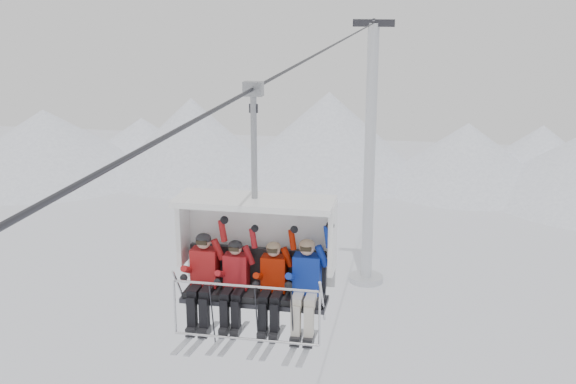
% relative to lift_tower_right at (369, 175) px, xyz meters
% --- Properties ---
extents(ridgeline, '(72.00, 21.00, 7.00)m').
position_rel_lift_tower_right_xyz_m(ridgeline, '(-1.58, 20.05, -2.94)').
color(ridgeline, white).
rests_on(ridgeline, ground).
extents(lift_tower_right, '(2.00, 1.80, 13.48)m').
position_rel_lift_tower_right_xyz_m(lift_tower_right, '(0.00, 0.00, 0.00)').
color(lift_tower_right, silver).
rests_on(lift_tower_right, ground).
extents(haul_cable, '(0.06, 50.00, 0.06)m').
position_rel_lift_tower_right_xyz_m(haul_cable, '(0.00, -22.00, 7.52)').
color(haul_cable, '#2A2A2F').
rests_on(haul_cable, lift_tower_left).
extents(chairlift_carrier, '(2.55, 1.17, 3.98)m').
position_rel_lift_tower_right_xyz_m(chairlift_carrier, '(0.00, -24.71, 4.93)').
color(chairlift_carrier, black).
rests_on(chairlift_carrier, haul_cable).
extents(skier_far_left, '(0.43, 1.69, 1.71)m').
position_rel_lift_tower_right_xyz_m(skier_far_left, '(-0.84, -25.01, 4.45)').
color(skier_far_left, '#AE191A').
rests_on(skier_far_left, chairlift_carrier).
extents(skier_center_left, '(0.39, 1.69, 1.57)m').
position_rel_lift_tower_right_xyz_m(skier_center_left, '(-0.31, -25.03, 4.41)').
color(skier_center_left, '#AC181E').
rests_on(skier_center_left, chairlift_carrier).
extents(skier_center_right, '(0.40, 1.69, 1.60)m').
position_rel_lift_tower_right_xyz_m(skier_center_right, '(0.33, -25.02, 4.42)').
color(skier_center_right, '#A81802').
rests_on(skier_center_right, chairlift_carrier).
extents(skier_far_right, '(0.44, 1.69, 1.72)m').
position_rel_lift_tower_right_xyz_m(skier_far_right, '(0.87, -25.01, 4.46)').
color(skier_far_right, '#102C9E').
rests_on(skier_far_right, chairlift_carrier).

